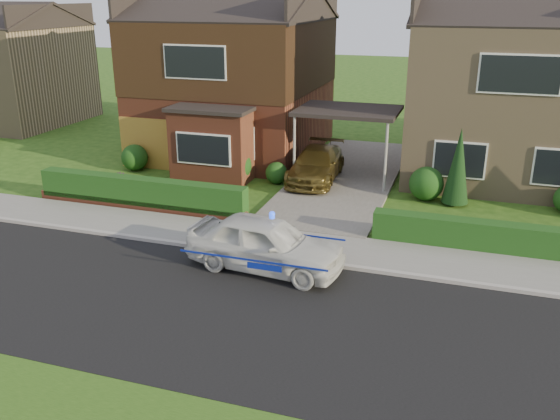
% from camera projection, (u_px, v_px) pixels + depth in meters
% --- Properties ---
extents(ground, '(120.00, 120.00, 0.00)m').
position_uv_depth(ground, '(243.00, 314.00, 13.47)').
color(ground, '#244813').
rests_on(ground, ground).
extents(road, '(60.00, 6.00, 0.02)m').
position_uv_depth(road, '(243.00, 314.00, 13.47)').
color(road, black).
rests_on(road, ground).
extents(kerb, '(60.00, 0.16, 0.12)m').
position_uv_depth(kerb, '(284.00, 258.00, 16.17)').
color(kerb, '#9E9993').
rests_on(kerb, ground).
extents(sidewalk, '(60.00, 2.00, 0.10)m').
position_uv_depth(sidewalk, '(295.00, 244.00, 17.11)').
color(sidewalk, slate).
rests_on(sidewalk, ground).
extents(driveway, '(3.80, 12.00, 0.12)m').
position_uv_depth(driveway, '(346.00, 177.00, 23.27)').
color(driveway, '#666059').
rests_on(driveway, ground).
extents(house_left, '(7.50, 9.53, 7.25)m').
position_uv_depth(house_left, '(235.00, 67.00, 26.25)').
color(house_left, brown).
rests_on(house_left, ground).
extents(house_right, '(7.50, 8.06, 7.25)m').
position_uv_depth(house_right, '(512.00, 81.00, 23.01)').
color(house_right, '#9C825F').
rests_on(house_right, ground).
extents(carport_link, '(3.80, 3.00, 2.77)m').
position_uv_depth(carport_link, '(348.00, 112.00, 22.33)').
color(carport_link, black).
rests_on(carport_link, ground).
extents(garage_door, '(2.20, 0.10, 2.10)m').
position_uv_depth(garage_door, '(145.00, 143.00, 24.40)').
color(garage_door, brown).
rests_on(garage_door, ground).
extents(dwarf_wall, '(7.70, 0.25, 0.36)m').
position_uv_depth(dwarf_wall, '(140.00, 206.00, 19.83)').
color(dwarf_wall, brown).
rests_on(dwarf_wall, ground).
extents(hedge_left, '(7.50, 0.55, 0.90)m').
position_uv_depth(hedge_left, '(143.00, 209.00, 20.02)').
color(hedge_left, '#173511').
rests_on(hedge_left, ground).
extents(hedge_right, '(7.50, 0.55, 0.80)m').
position_uv_depth(hedge_right, '(506.00, 254.00, 16.55)').
color(hedge_right, '#173511').
rests_on(hedge_right, ground).
extents(shrub_left_far, '(1.08, 1.08, 1.08)m').
position_uv_depth(shrub_left_far, '(135.00, 158.00, 24.24)').
color(shrub_left_far, '#173511').
rests_on(shrub_left_far, ground).
extents(shrub_left_mid, '(1.32, 1.32, 1.32)m').
position_uv_depth(shrub_left_mid, '(235.00, 165.00, 22.71)').
color(shrub_left_mid, '#173511').
rests_on(shrub_left_mid, ground).
extents(shrub_left_near, '(0.84, 0.84, 0.84)m').
position_uv_depth(shrub_left_near, '(277.00, 173.00, 22.59)').
color(shrub_left_near, '#173511').
rests_on(shrub_left_near, ground).
extents(shrub_right_near, '(1.20, 1.20, 1.20)m').
position_uv_depth(shrub_right_near, '(426.00, 184.00, 20.72)').
color(shrub_right_near, '#173511').
rests_on(shrub_right_near, ground).
extents(conifer_a, '(0.90, 0.90, 2.60)m').
position_uv_depth(conifer_a, '(458.00, 168.00, 20.01)').
color(conifer_a, black).
rests_on(conifer_a, ground).
extents(neighbour_left, '(6.50, 7.00, 5.20)m').
position_uv_depth(neighbour_left, '(11.00, 75.00, 32.68)').
color(neighbour_left, '#9C825F').
rests_on(neighbour_left, ground).
extents(police_car, '(3.86, 4.34, 1.59)m').
position_uv_depth(police_car, '(265.00, 244.00, 15.46)').
color(police_car, silver).
rests_on(police_car, ground).
extents(driveway_car, '(1.88, 4.24, 1.21)m').
position_uv_depth(driveway_car, '(316.00, 164.00, 22.61)').
color(driveway_car, brown).
rests_on(driveway_car, driveway).
extents(potted_plant_a, '(0.54, 0.46, 0.86)m').
position_uv_depth(potted_plant_a, '(208.00, 171.00, 22.81)').
color(potted_plant_a, gray).
rests_on(potted_plant_a, ground).
extents(potted_plant_b, '(0.47, 0.46, 0.66)m').
position_uv_depth(potted_plant_b, '(172.00, 197.00, 20.16)').
color(potted_plant_b, gray).
rests_on(potted_plant_b, ground).
extents(potted_plant_c, '(0.54, 0.54, 0.82)m').
position_uv_depth(potted_plant_c, '(122.00, 185.00, 21.26)').
color(potted_plant_c, gray).
rests_on(potted_plant_c, ground).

